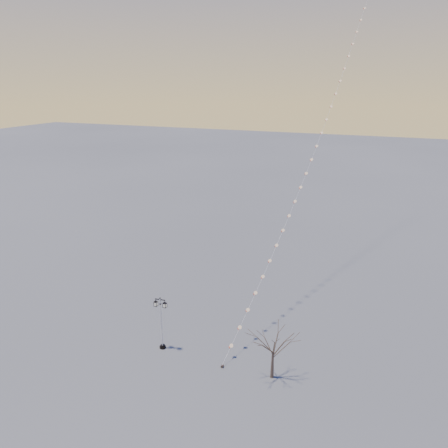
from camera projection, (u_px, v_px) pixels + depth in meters
The scene contains 4 objects.
ground at pixel (179, 377), 29.61m from camera, with size 300.00×300.00×0.00m, color #535455.
street_lamp at pixel (161, 321), 32.11m from camera, with size 1.13×0.49×4.45m.
bare_tree at pixel (273, 345), 28.79m from camera, with size 2.34×2.34×3.88m.
kite_train at pixel (329, 89), 42.55m from camera, with size 6.42×44.12×38.42m.
Camera 1 is at (12.08, -21.54, 19.90)m, focal length 33.54 mm.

